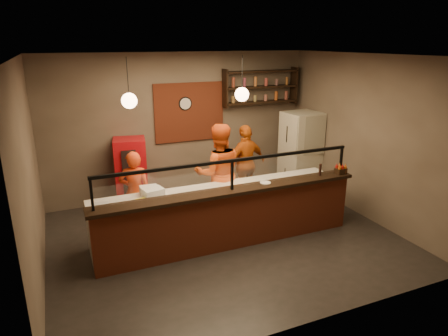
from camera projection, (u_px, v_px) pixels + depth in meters
name	position (u px, v px, depth m)	size (l,w,h in m)	color
floor	(225.00, 239.00, 7.23)	(6.00, 6.00, 0.00)	black
ceiling	(225.00, 56.00, 6.25)	(6.00, 6.00, 0.00)	#332C27
wall_back	(181.00, 126.00, 8.93)	(6.00, 6.00, 0.00)	#716153
wall_left	(30.00, 176.00, 5.62)	(5.00, 5.00, 0.00)	#716153
wall_right	(364.00, 138.00, 7.86)	(5.00, 5.00, 0.00)	#716153
wall_front	(311.00, 208.00, 4.55)	(6.00, 6.00, 0.00)	#716153
brick_patch	(189.00, 112.00, 8.89)	(1.60, 0.04, 1.30)	#943A20
service_counter	(232.00, 220.00, 6.82)	(4.60, 0.25, 1.00)	#943A20
counter_ledge	(232.00, 191.00, 6.65)	(4.70, 0.37, 0.06)	black
worktop_cabinet	(221.00, 213.00, 7.28)	(4.60, 0.75, 0.85)	gray
worktop	(220.00, 190.00, 7.14)	(4.60, 0.75, 0.05)	white
sneeze_guard	(232.00, 172.00, 6.55)	(4.50, 0.05, 0.52)	white
wall_shelving	(261.00, 87.00, 9.24)	(1.84, 0.28, 0.85)	black
wall_clock	(185.00, 104.00, 8.78)	(0.30, 0.30, 0.04)	black
pendant_left	(129.00, 101.00, 6.07)	(0.24, 0.24, 0.77)	black
pendant_right	(242.00, 94.00, 6.78)	(0.24, 0.24, 0.77)	black
cook_left	(135.00, 192.00, 7.33)	(0.56, 0.37, 1.55)	#E94015
cook_mid	(219.00, 173.00, 7.73)	(0.95, 0.74, 1.95)	#DD4F14
cook_right	(246.00, 164.00, 8.68)	(1.01, 0.42, 1.72)	#C75612
fridge	(301.00, 152.00, 9.30)	(0.78, 0.73, 1.88)	beige
red_cooler	(131.00, 173.00, 8.43)	(0.64, 0.59, 1.50)	#AF0B12
pizza_dough	(244.00, 183.00, 7.40)	(0.53, 0.53, 0.01)	beige
prep_tub_a	(153.00, 193.00, 6.69)	(0.33, 0.26, 0.16)	white
prep_tub_b	(149.00, 191.00, 6.83)	(0.30, 0.24, 0.15)	white
prep_tub_c	(99.00, 209.00, 6.11)	(0.27, 0.22, 0.14)	silver
rolling_pin	(144.00, 199.00, 6.60)	(0.06, 0.06, 0.33)	yellow
condiment_caddy	(341.00, 171.00, 7.42)	(0.19, 0.15, 0.11)	black
pepper_mill	(320.00, 170.00, 7.29)	(0.05, 0.05, 0.22)	black
small_plate	(265.00, 183.00, 6.94)	(0.19, 0.19, 0.01)	silver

